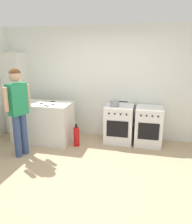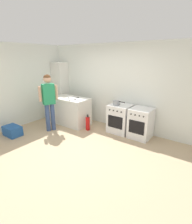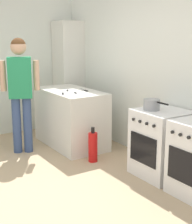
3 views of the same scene
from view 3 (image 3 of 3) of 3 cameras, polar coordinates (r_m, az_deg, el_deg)
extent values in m
plane|color=tan|center=(4.05, -10.09, -13.33)|extent=(8.00, 8.00, 0.00)
cube|color=silver|center=(4.74, 11.66, 6.88)|extent=(6.00, 0.10, 2.60)
cube|color=silver|center=(5.53, -4.22, -0.98)|extent=(1.30, 0.70, 0.90)
cube|color=white|center=(4.42, 10.85, -5.12)|extent=(0.62, 0.60, 0.85)
cube|color=black|center=(4.24, 7.80, -6.19)|extent=(0.47, 0.01, 0.36)
cylinder|color=black|center=(4.33, 8.66, 0.36)|extent=(0.20, 0.20, 0.01)
cylinder|color=black|center=(4.13, 11.21, -0.36)|extent=(0.20, 0.20, 0.01)
cylinder|color=black|center=(4.49, 10.96, 0.72)|extent=(0.20, 0.20, 0.01)
cylinder|color=black|center=(4.30, 13.53, 0.04)|extent=(0.20, 0.20, 0.01)
cylinder|color=black|center=(4.27, 6.22, -1.22)|extent=(0.04, 0.02, 0.04)
cylinder|color=black|center=(4.18, 7.29, -1.57)|extent=(0.04, 0.02, 0.04)
cylinder|color=black|center=(4.09, 8.41, -1.94)|extent=(0.04, 0.02, 0.04)
cylinder|color=black|center=(4.00, 9.58, -2.32)|extent=(0.04, 0.02, 0.04)
cube|color=black|center=(3.79, 14.28, -8.80)|extent=(0.43, 0.01, 0.36)
cylinder|color=black|center=(3.87, 15.14, -1.46)|extent=(0.18, 0.18, 0.01)
cylinder|color=black|center=(3.79, 12.57, -3.29)|extent=(0.04, 0.02, 0.04)
cylinder|color=black|center=(3.72, 13.83, -3.69)|extent=(0.04, 0.02, 0.04)
cylinder|color=black|center=(3.64, 15.13, -4.11)|extent=(0.04, 0.02, 0.04)
cylinder|color=gray|center=(4.30, 9.25, 1.22)|extent=(0.20, 0.20, 0.14)
cylinder|color=black|center=(4.16, 11.03, 1.40)|extent=(0.18, 0.02, 0.02)
cube|color=silver|center=(5.28, -5.57, 3.33)|extent=(0.21, 0.13, 0.01)
cube|color=black|center=(5.12, -5.55, 3.06)|extent=(0.11, 0.07, 0.01)
cube|color=silver|center=(5.04, -3.19, 2.92)|extent=(0.14, 0.08, 0.01)
cube|color=black|center=(5.16, -3.46, 3.19)|extent=(0.11, 0.06, 0.01)
cube|color=silver|center=(5.51, -2.30, 3.79)|extent=(0.20, 0.06, 0.01)
cube|color=black|center=(5.36, -1.68, 3.58)|extent=(0.11, 0.04, 0.01)
cube|color=silver|center=(5.50, -4.68, 3.74)|extent=(0.10, 0.07, 0.01)
cube|color=black|center=(5.40, -4.76, 3.59)|extent=(0.11, 0.08, 0.01)
cylinder|color=#384C7A|center=(5.31, -13.02, -2.19)|extent=(0.13, 0.13, 0.85)
cylinder|color=#384C7A|center=(5.30, -11.30, -2.12)|extent=(0.13, 0.13, 0.85)
cube|color=#268C59|center=(5.17, -12.54, 5.60)|extent=(0.31, 0.39, 0.60)
cylinder|color=tan|center=(5.18, -15.22, 5.80)|extent=(0.09, 0.09, 0.44)
cylinder|color=tan|center=(5.16, -9.88, 6.04)|extent=(0.09, 0.09, 0.44)
sphere|color=tan|center=(5.13, -12.79, 10.52)|extent=(0.23, 0.23, 0.23)
sphere|color=brown|center=(5.13, -12.80, 10.74)|extent=(0.22, 0.22, 0.22)
cylinder|color=red|center=(4.86, -0.52, -5.88)|extent=(0.13, 0.13, 0.42)
cylinder|color=black|center=(4.79, -0.53, -3.05)|extent=(0.05, 0.05, 0.08)
cube|color=silver|center=(6.48, -4.58, 6.01)|extent=(0.48, 0.44, 2.00)
camera|label=1|loc=(3.04, -70.39, 8.35)|focal=35.00mm
camera|label=2|loc=(1.69, -100.51, 12.04)|focal=28.00mm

